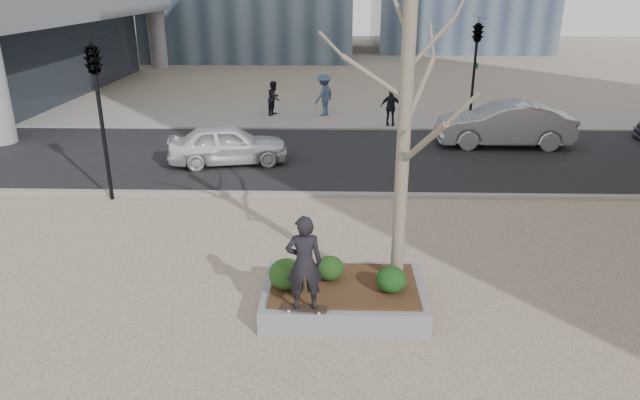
{
  "coord_description": "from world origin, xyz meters",
  "views": [
    {
      "loc": [
        0.81,
        -9.35,
        5.72
      ],
      "look_at": [
        0.5,
        2.0,
        1.4
      ],
      "focal_mm": 32.0,
      "sensor_mm": 36.0,
      "label": 1
    }
  ],
  "objects_px": {
    "skateboarder": "(304,263)",
    "planter": "(344,297)",
    "skateboard": "(305,309)",
    "police_car": "(228,144)"
  },
  "relations": [
    {
      "from": "police_car",
      "to": "planter",
      "type": "bearing_deg",
      "value": -168.58
    },
    {
      "from": "skateboard",
      "to": "skateboarder",
      "type": "bearing_deg",
      "value": 69.65
    },
    {
      "from": "planter",
      "to": "skateboard",
      "type": "height_order",
      "value": "skateboard"
    },
    {
      "from": "skateboard",
      "to": "police_car",
      "type": "bearing_deg",
      "value": 113.53
    },
    {
      "from": "skateboard",
      "to": "skateboarder",
      "type": "height_order",
      "value": "skateboarder"
    },
    {
      "from": "skateboarder",
      "to": "planter",
      "type": "bearing_deg",
      "value": -134.17
    },
    {
      "from": "planter",
      "to": "police_car",
      "type": "xyz_separation_m",
      "value": [
        -3.78,
        9.04,
        0.47
      ]
    },
    {
      "from": "planter",
      "to": "skateboarder",
      "type": "bearing_deg",
      "value": -127.9
    },
    {
      "from": "skateboard",
      "to": "skateboarder",
      "type": "xyz_separation_m",
      "value": [
        0.0,
        0.0,
        0.88
      ]
    },
    {
      "from": "skateboarder",
      "to": "police_car",
      "type": "xyz_separation_m",
      "value": [
        -3.09,
        9.92,
        -0.68
      ]
    }
  ]
}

